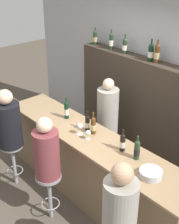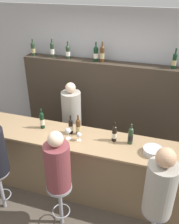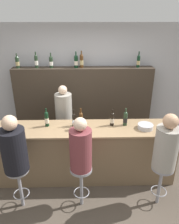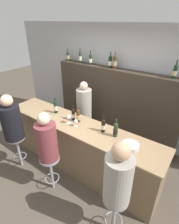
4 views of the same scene
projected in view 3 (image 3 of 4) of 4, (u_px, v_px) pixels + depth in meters
name	position (u px, v px, depth m)	size (l,w,h in m)	color
ground_plane	(84.00, 187.00, 3.80)	(16.00, 16.00, 0.00)	#4C4238
wall_back	(83.00, 84.00, 4.93)	(6.40, 0.05, 2.60)	#B2B2B7
bar_counter	(84.00, 153.00, 3.86)	(3.16, 0.64, 1.00)	brown
back_bar_cabinet	(83.00, 106.00, 4.91)	(2.97, 0.28, 1.72)	#382D23
wine_bottle_counter_0	(47.00, 119.00, 3.67)	(0.07, 0.07, 0.32)	black
wine_bottle_counter_1	(74.00, 120.00, 3.69)	(0.07, 0.07, 0.29)	black
wine_bottle_counter_2	(81.00, 119.00, 3.68)	(0.07, 0.07, 0.32)	#4C2D14
wine_bottle_counter_3	(112.00, 119.00, 3.70)	(0.07, 0.07, 0.30)	black
wine_bottle_counter_4	(125.00, 118.00, 3.70)	(0.07, 0.07, 0.31)	#233823
wine_bottle_backbar_0	(17.00, 62.00, 4.47)	(0.08, 0.08, 0.30)	#233823
wine_bottle_backbar_1	(36.00, 61.00, 4.48)	(0.07, 0.07, 0.33)	#233823
wine_bottle_backbar_2	(51.00, 62.00, 4.49)	(0.08, 0.08, 0.31)	#233823
wine_bottle_backbar_3	(76.00, 61.00, 4.50)	(0.08, 0.08, 0.33)	black
wine_bottle_backbar_4	(82.00, 61.00, 4.50)	(0.08, 0.08, 0.34)	#4C2D14
wine_bottle_backbar_5	(138.00, 61.00, 4.53)	(0.07, 0.07, 0.32)	black
wine_glass_0	(75.00, 123.00, 3.55)	(0.08, 0.08, 0.17)	silver
wine_glass_1	(85.00, 125.00, 3.57)	(0.07, 0.07, 0.13)	silver
metal_bowl	(145.00, 126.00, 3.63)	(0.26, 0.26, 0.08)	#B7B7BC
bar_stool_left	(19.00, 178.00, 3.22)	(0.33, 0.33, 0.70)	gray
guest_seated_left	(14.00, 148.00, 3.00)	(0.35, 0.35, 0.85)	black
bar_stool_middle	(81.00, 177.00, 3.24)	(0.33, 0.33, 0.70)	gray
guest_seated_middle	(81.00, 148.00, 3.03)	(0.31, 0.31, 0.81)	brown
bar_stool_right	(161.00, 176.00, 3.27)	(0.33, 0.33, 0.70)	gray
guest_seated_right	(166.00, 145.00, 3.05)	(0.34, 0.34, 0.85)	gray
bartender	(64.00, 125.00, 4.41)	(0.33, 0.33, 1.53)	gray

